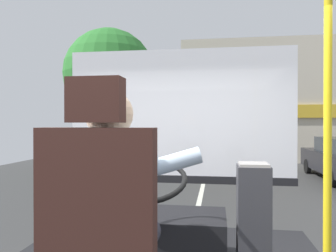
{
  "coord_description": "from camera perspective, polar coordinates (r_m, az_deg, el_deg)",
  "views": [
    {
      "loc": [
        0.41,
        -1.99,
        1.86
      ],
      "look_at": [
        -0.07,
        1.27,
        1.83
      ],
      "focal_mm": 35.08,
      "sensor_mm": 36.0,
      "label": 1
    }
  ],
  "objects": [
    {
      "name": "bus_driver",
      "position": [
        1.58,
        -9.61,
        -12.97
      ],
      "size": [
        0.82,
        0.57,
        0.83
      ],
      "color": "#282833",
      "rests_on": "driver_seat"
    },
    {
      "name": "street_tree",
      "position": [
        12.97,
        -10.14,
        8.8
      ],
      "size": [
        3.47,
        3.47,
        5.48
      ],
      "color": "#4C3828",
      "rests_on": "ground"
    },
    {
      "name": "steering_console",
      "position": [
        2.78,
        -1.96,
        -18.43
      ],
      "size": [
        1.1,
        0.99,
        0.86
      ],
      "color": "black",
      "rests_on": "bus_floor"
    },
    {
      "name": "handrail_pole",
      "position": [
        2.0,
        26.0,
        -0.64
      ],
      "size": [
        0.04,
        0.04,
        2.18
      ],
      "color": "yellow",
      "rests_on": "bus_floor"
    },
    {
      "name": "windshield_panel",
      "position": [
        3.63,
        1.98,
        -0.82
      ],
      "size": [
        2.5,
        0.08,
        1.48
      ],
      "color": "silver"
    },
    {
      "name": "fare_box",
      "position": [
        2.58,
        14.6,
        -15.56
      ],
      "size": [
        0.23,
        0.25,
        0.84
      ],
      "color": "#333338",
      "rests_on": "bus_floor"
    },
    {
      "name": "ground",
      "position": [
        10.96,
        6.31,
        -9.4
      ],
      "size": [
        18.0,
        44.0,
        0.06
      ],
      "color": "#363636"
    },
    {
      "name": "shop_building",
      "position": [
        18.77,
        21.88,
        3.77
      ],
      "size": [
        12.12,
        5.06,
        5.89
      ],
      "color": "#BCB29E",
      "rests_on": "ground"
    }
  ]
}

